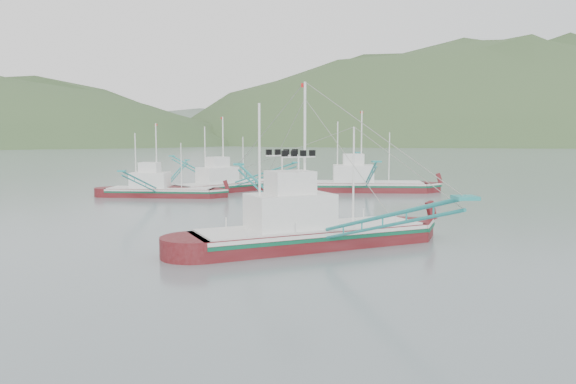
{
  "coord_description": "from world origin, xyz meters",
  "views": [
    {
      "loc": [
        -4.27,
        -39.7,
        7.99
      ],
      "look_at": [
        0.0,
        6.0,
        3.2
      ],
      "focal_mm": 35.0,
      "sensor_mm": 36.0,
      "label": 1
    }
  ],
  "objects": [
    {
      "name": "bg_boat_right",
      "position": [
        13.25,
        35.99,
        1.91
      ],
      "size": [
        16.77,
        29.37,
        11.96
      ],
      "rotation": [
        0.0,
        0.0,
        -0.15
      ],
      "color": "#510D11",
      "rests_on": "ground"
    },
    {
      "name": "ridge_distant",
      "position": [
        30.0,
        560.0,
        0.0
      ],
      "size": [
        960.0,
        400.0,
        240.0
      ],
      "primitive_type": "ellipsoid",
      "color": "slate",
      "rests_on": "ground"
    },
    {
      "name": "headland_right",
      "position": [
        240.0,
        430.0,
        0.0
      ],
      "size": [
        684.0,
        432.0,
        306.0
      ],
      "primitive_type": "ellipsoid",
      "color": "#365029",
      "rests_on": "ground"
    },
    {
      "name": "main_boat",
      "position": [
        0.91,
        -0.82,
        2.46
      ],
      "size": [
        17.5,
        29.75,
        12.43
      ],
      "rotation": [
        0.0,
        0.0,
        0.33
      ],
      "color": "#510D11",
      "rests_on": "ground"
    },
    {
      "name": "bg_boat_far",
      "position": [
        -5.66,
        38.0,
        2.37
      ],
      "size": [
        21.18,
        23.92,
        11.07
      ],
      "rotation": [
        0.0,
        0.0,
        0.67
      ],
      "color": "#510D11",
      "rests_on": "ground"
    },
    {
      "name": "bg_boat_left",
      "position": [
        -13.93,
        32.29,
        1.72
      ],
      "size": [
        14.09,
        24.46,
        10.0
      ],
      "rotation": [
        0.0,
        0.0,
        -0.19
      ],
      "color": "#510D11",
      "rests_on": "ground"
    },
    {
      "name": "ground",
      "position": [
        0.0,
        0.0,
        0.0
      ],
      "size": [
        1200.0,
        1200.0,
        0.0
      ],
      "primitive_type": "plane",
      "color": "slate",
      "rests_on": "ground"
    }
  ]
}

